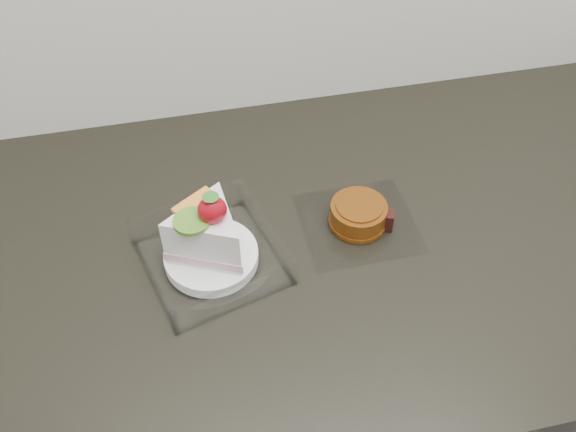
{
  "coord_description": "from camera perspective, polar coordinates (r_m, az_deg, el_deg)",
  "views": [
    {
      "loc": [
        -0.26,
        1.13,
        1.57
      ],
      "look_at": [
        -0.13,
        1.7,
        0.94
      ],
      "focal_mm": 40.0,
      "sensor_mm": 36.0,
      "label": 1
    }
  ],
  "objects": [
    {
      "name": "cake_tray",
      "position": [
        0.84,
        -6.96,
        -2.61
      ],
      "size": [
        0.21,
        0.21,
        0.13
      ],
      "rotation": [
        0.0,
        0.0,
        0.27
      ],
      "color": "white",
      "rests_on": "counter"
    },
    {
      "name": "mooncake_wrap",
      "position": [
        0.9,
        6.35,
        -0.02
      ],
      "size": [
        0.16,
        0.15,
        0.04
      ],
      "rotation": [
        0.0,
        0.0,
        0.18
      ],
      "color": "white",
      "rests_on": "counter"
    },
    {
      "name": "counter",
      "position": [
        1.28,
        6.19,
        -14.43
      ],
      "size": [
        2.04,
        0.64,
        0.9
      ],
      "color": "black",
      "rests_on": "ground"
    }
  ]
}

